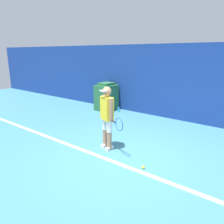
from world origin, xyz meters
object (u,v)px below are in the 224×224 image
(tennis_ball, at_px, (143,167))
(covered_chair, at_px, (106,97))
(tennis_player, at_px, (107,115))
(water_bottle, at_px, (119,109))

(tennis_ball, relative_size, covered_chair, 0.06)
(tennis_player, bearing_deg, covered_chair, 151.19)
(tennis_player, relative_size, covered_chair, 1.37)
(tennis_player, xyz_separation_m, covered_chair, (-2.51, 3.00, -0.32))
(covered_chair, height_order, water_bottle, covered_chair)
(tennis_ball, distance_m, covered_chair, 5.04)
(tennis_player, relative_size, tennis_ball, 23.37)
(tennis_ball, distance_m, water_bottle, 4.60)
(covered_chair, xyz_separation_m, water_bottle, (0.62, 0.04, -0.46))
(tennis_ball, xyz_separation_m, covered_chair, (-3.75, 3.32, 0.52))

